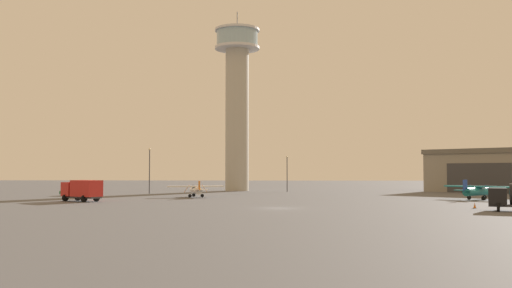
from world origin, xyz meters
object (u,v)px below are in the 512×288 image
object	(u,v)px
light_post_west	(287,170)
light_post_centre	(150,167)
airplane_teal	(476,190)
truck_box_red	(82,189)
traffic_cone_near_left	(475,205)
airplane_white	(196,189)
car_green	(73,192)
control_tower	(237,94)

from	to	relation	value
light_post_west	light_post_centre	world-z (taller)	light_post_centre
airplane_teal	truck_box_red	world-z (taller)	airplane_teal
airplane_teal	traffic_cone_near_left	bearing A→B (deg)	-153.64
airplane_teal	light_post_centre	size ratio (longest dim) A/B	0.96
airplane_white	car_green	size ratio (longest dim) A/B	2.31
traffic_cone_near_left	airplane_white	bearing A→B (deg)	145.28
light_post_west	traffic_cone_near_left	size ratio (longest dim) A/B	11.43
airplane_teal	light_post_centre	bearing A→B (deg)	115.49
airplane_white	light_post_centre	world-z (taller)	light_post_centre
airplane_white	light_post_west	bearing A→B (deg)	-48.37
light_post_centre	airplane_teal	bearing A→B (deg)	-20.11
airplane_white	traffic_cone_near_left	xyz separation A→B (m)	(37.29, -25.84, -0.98)
light_post_centre	car_green	bearing A→B (deg)	-141.43
control_tower	car_green	world-z (taller)	control_tower
car_green	traffic_cone_near_left	world-z (taller)	car_green
truck_box_red	traffic_cone_near_left	bearing A→B (deg)	-160.67
airplane_teal	car_green	distance (m)	68.18
light_post_west	truck_box_red	bearing A→B (deg)	-126.38
control_tower	airplane_teal	world-z (taller)	control_tower
control_tower	airplane_teal	distance (m)	58.75
airplane_teal	light_post_west	size ratio (longest dim) A/B	1.11
truck_box_red	light_post_west	xyz separation A→B (m)	(29.89, 40.57, 2.93)
airplane_teal	airplane_white	distance (m)	44.62
car_green	light_post_west	xyz separation A→B (m)	(38.46, 21.88, 3.93)
truck_box_red	car_green	bearing A→B (deg)	-32.70
airplane_white	car_green	world-z (taller)	airplane_white
airplane_teal	truck_box_red	xyz separation A→B (m)	(-58.69, -7.55, 0.28)
light_post_centre	truck_box_red	bearing A→B (deg)	-96.16
light_post_west	control_tower	bearing A→B (deg)	156.84
airplane_teal	airplane_white	xyz separation A→B (m)	(-44.22, 6.00, -0.14)
car_green	light_post_centre	xyz separation A→B (m)	(11.58, 9.24, 4.54)
airplane_teal	airplane_white	size ratio (longest dim) A/B	0.91
control_tower	traffic_cone_near_left	bearing A→B (deg)	-60.14
control_tower	airplane_teal	size ratio (longest dim) A/B	4.74
traffic_cone_near_left	control_tower	bearing A→B (deg)	119.86
airplane_white	light_post_west	world-z (taller)	light_post_west
airplane_white	light_post_centre	xyz separation A→B (m)	(-11.46, 14.39, 3.97)
airplane_teal	light_post_centre	xyz separation A→B (m)	(-55.67, 20.38, 3.83)
airplane_teal	traffic_cone_near_left	distance (m)	21.05
airplane_white	truck_box_red	bearing A→B (deg)	114.44
control_tower	light_post_centre	size ratio (longest dim) A/B	4.57
truck_box_red	light_post_west	size ratio (longest dim) A/B	0.89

